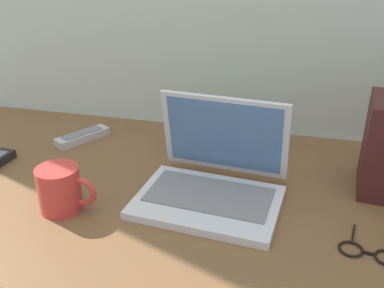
# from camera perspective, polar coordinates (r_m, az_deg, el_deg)

# --- Properties ---
(desk) EXTENTS (1.60, 0.76, 0.03)m
(desk) POSITION_cam_1_polar(r_m,az_deg,el_deg) (1.04, -2.58, -6.45)
(desk) COLOR brown
(desk) RESTS_ON ground
(laptop) EXTENTS (0.33, 0.29, 0.22)m
(laptop) POSITION_cam_1_polar(r_m,az_deg,el_deg) (0.98, 2.83, -4.44)
(laptop) COLOR silver
(laptop) RESTS_ON desk
(coffee_mug) EXTENTS (0.13, 0.09, 0.10)m
(coffee_mug) POSITION_cam_1_polar(r_m,az_deg,el_deg) (0.97, -16.78, -5.59)
(coffee_mug) COLOR red
(coffee_mug) RESTS_ON desk
(remote_control_far) EXTENTS (0.12, 0.16, 0.02)m
(remote_control_far) POSITION_cam_1_polar(r_m,az_deg,el_deg) (1.30, -14.12, 0.96)
(remote_control_far) COLOR #B7B7B7
(remote_control_far) RESTS_ON desk
(eyeglasses) EXTENTS (0.12, 0.12, 0.01)m
(eyeglasses) POSITION_cam_1_polar(r_m,az_deg,el_deg) (0.90, 22.12, -12.92)
(eyeglasses) COLOR black
(eyeglasses) RESTS_ON desk
(book_stack) EXTENTS (0.23, 0.19, 0.08)m
(book_stack) POSITION_cam_1_polar(r_m,az_deg,el_deg) (1.22, 4.47, 1.40)
(book_stack) COLOR #595960
(book_stack) RESTS_ON desk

